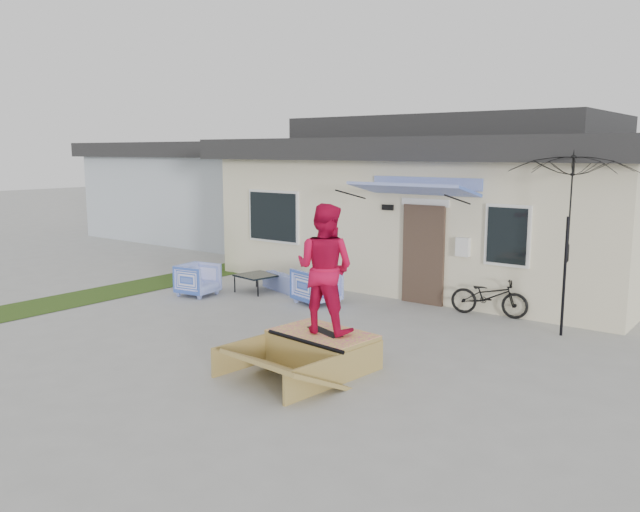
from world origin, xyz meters
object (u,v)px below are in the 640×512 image
Objects in this scene: loveseat at (288,279)px; skateboard at (325,331)px; bicycle at (489,292)px; coffee_table at (257,283)px; armchair_right at (316,284)px; skate_ramp at (322,349)px; patio_umbrella at (567,237)px; armchair_left at (198,278)px; skater at (325,267)px.

skateboard is (3.82, -3.66, 0.24)m from loveseat.
bicycle is 2.07× the size of skateboard.
bicycle is at bearing 12.75° from coffee_table.
armchair_right is 1.05× the size of coffee_table.
patio_umbrella is at bearing 64.48° from skate_ramp.
bicycle reaches higher than coffee_table.
loveseat is at bearing -178.93° from patio_umbrella.
armchair_left is 5.50m from skateboard.
bicycle is at bearing 124.98° from armchair_right.
skate_ramp is at bearing -36.42° from coffee_table.
patio_umbrella reaches higher than armchair_left.
coffee_table is at bearing -44.38° from skater.
armchair_right reaches higher than skate_ramp.
coffee_table is at bearing 64.69° from loveseat.
loveseat reaches higher than coffee_table.
loveseat is 0.59× the size of patio_umbrella.
armchair_right is 3.98m from skateboard.
bicycle is at bearing -77.41° from armchair_left.
loveseat reaches higher than skate_ramp.
loveseat is at bearing -52.18° from skater.
skateboard is at bearing 90.00° from skate_ramp.
skateboard is 0.99m from skater.
patio_umbrella is 4.62m from skateboard.
skate_ramp is (-0.81, -4.34, -0.23)m from bicycle.
skate_ramp reaches higher than coffee_table.
skater reaches higher than skate_ramp.
armchair_right is 0.56× the size of bicycle.
loveseat is 0.73× the size of skate_ramp.
armchair_right is 1.16× the size of skateboard.
armchair_right is at bearing -58.81° from skater.
coffee_table is 1.11× the size of skateboard.
skateboard is 0.38× the size of skater.
skate_ramp is 1.03× the size of skater.
skater is (-0.00, -0.00, 0.99)m from skateboard.
skater reaches higher than bicycle.
loveseat is 6.36m from patio_umbrella.
loveseat is at bearing -100.01° from armchair_right.
armchair_left reaches higher than skateboard.
armchair_right reaches higher than skateboard.
skater is at bearing -122.11° from patio_umbrella.
coffee_table is at bearing -77.41° from armchair_right.
patio_umbrella is at bearing 113.02° from armchair_right.
armchair_left is 0.41× the size of skater.
skate_ramp is (2.53, -3.11, -0.17)m from armchair_right.
skateboard is at bearing 158.21° from bicycle.
patio_umbrella reaches higher than armchair_right.
armchair_right is 5.13m from patio_umbrella.
skater is at bearing -35.96° from coffee_table.
armchair_right is 3.56m from bicycle.
coffee_table is at bearing -174.53° from patio_umbrella.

